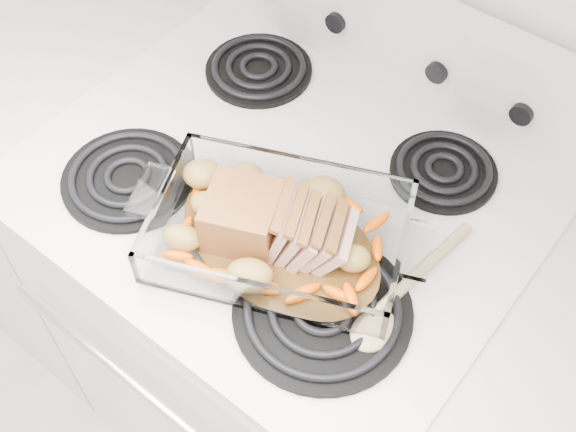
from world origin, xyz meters
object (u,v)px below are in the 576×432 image
Objects in this scene: electric_range at (287,316)px; baking_dish at (279,237)px; counter_left at (74,170)px; pork_roast at (268,218)px.

electric_range is 0.50m from baking_dish.
baking_dish is (0.74, -0.11, 0.50)m from counter_left.
counter_left is 0.90m from baking_dish.
pork_roast is (-0.02, 0.00, 0.03)m from baking_dish.
electric_range is 3.16× the size of baking_dish.
electric_range is at bearing 0.10° from counter_left.
pork_roast reaches higher than baking_dish.
baking_dish reaches higher than counter_left.
electric_range is 0.53m from pork_roast.
electric_range reaches higher than baking_dish.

